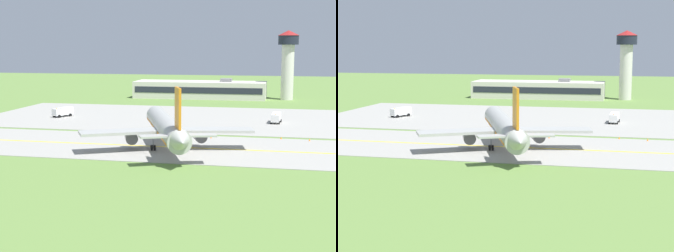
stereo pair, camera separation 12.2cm
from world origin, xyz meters
The scene contains 12 objects.
ground_plane centered at (0.00, 0.00, 0.00)m, with size 500.00×500.00×0.00m, color olive.
taxiway_strip centered at (0.00, 0.00, 0.05)m, with size 240.00×28.00×0.10m, color #9E9B93.
apron_pad centered at (10.00, 42.00, 0.05)m, with size 140.00×52.00×0.10m, color #9E9B93.
taxiway_centreline centered at (0.00, 0.00, 0.11)m, with size 220.00×0.60×0.01m, color yellow.
airplane_lead centered at (-1.89, -1.64, 4.13)m, with size 31.55×38.34×12.70m.
service_truck_baggage centered at (-39.17, 36.64, 1.53)m, with size 4.49×6.29×2.60m.
service_truck_catering centered at (17.63, 37.04, 1.53)m, with size 2.73×6.15×2.60m.
terminal_building centered at (-11.05, 97.08, 3.09)m, with size 47.95×13.86×7.35m.
control_tower centered at (20.19, 97.67, 14.89)m, with size 7.60×7.60×24.52m.
traffic_cone_near_edge centered at (24.80, 12.34, 0.30)m, with size 0.44×0.44×0.60m, color orange.
traffic_cone_mid_edge centered at (4.82, 11.38, 0.30)m, with size 0.44×0.44×0.60m, color orange.
traffic_cone_far_edge centered at (19.14, 13.43, 0.30)m, with size 0.44×0.44×0.60m, color orange.
Camera 2 is at (19.83, -98.17, 19.29)m, focal length 57.34 mm.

